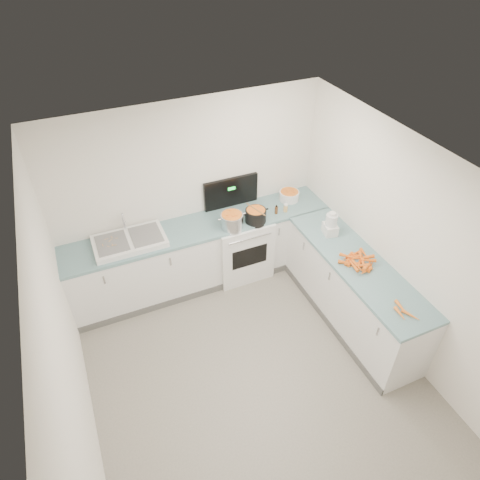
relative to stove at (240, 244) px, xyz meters
name	(u,v)px	position (x,y,z in m)	size (l,w,h in m)	color
floor	(255,374)	(-0.55, -1.69, -0.47)	(3.50, 4.00, 0.00)	gray
ceiling	(261,185)	(-0.55, -1.69, 2.03)	(3.50, 4.00, 0.00)	white
wall_back	(191,194)	(-0.55, 0.31, 0.78)	(3.50, 2.50, 0.00)	white
wall_left	(66,360)	(-2.30, -1.69, 0.78)	(4.00, 2.50, 0.00)	white
wall_right	(403,250)	(1.20, -1.69, 0.78)	(4.00, 2.50, 0.00)	white
counter_back	(202,254)	(-0.55, 0.01, 0.00)	(3.50, 0.62, 0.94)	white
counter_right	(352,291)	(0.90, -1.39, 0.00)	(0.62, 2.20, 0.94)	white
stove	(240,244)	(0.00, 0.00, 0.00)	(0.76, 0.65, 1.36)	white
sink	(130,241)	(-1.45, 0.02, 0.50)	(0.86, 0.52, 0.31)	white
steel_pot	(232,221)	(-0.18, -0.17, 0.55)	(0.29, 0.29, 0.21)	silver
black_pot	(256,216)	(0.15, -0.18, 0.54)	(0.27, 0.27, 0.19)	black
wooden_spoon	(256,209)	(0.15, -0.18, 0.65)	(0.02, 0.02, 0.36)	#AD7A47
mixing_bowl	(289,196)	(0.79, 0.10, 0.53)	(0.28, 0.28, 0.13)	white
extract_bottle	(276,210)	(0.47, -0.13, 0.52)	(0.04, 0.04, 0.11)	#593319
spice_jar	(286,208)	(0.61, -0.14, 0.51)	(0.06, 0.06, 0.10)	#E5B266
food_processor	(331,225)	(0.88, -0.79, 0.60)	(0.19, 0.21, 0.32)	white
carrot_pile	(359,261)	(0.88, -1.40, 0.50)	(0.42, 0.40, 0.09)	orange
peeled_carrots	(404,312)	(0.85, -2.21, 0.49)	(0.17, 0.31, 0.04)	orange
peelings	(109,242)	(-1.68, 0.05, 0.54)	(0.20, 0.20, 0.01)	tan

